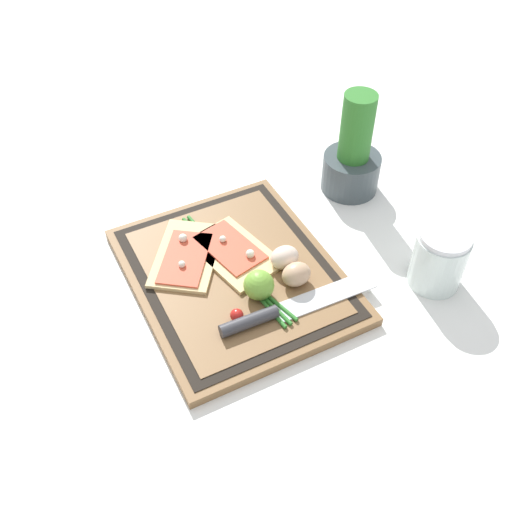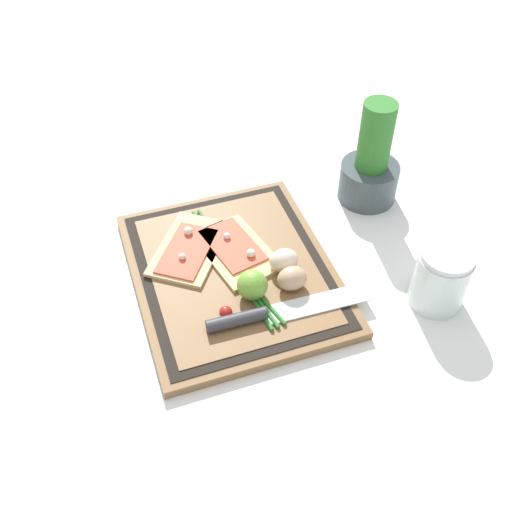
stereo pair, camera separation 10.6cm
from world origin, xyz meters
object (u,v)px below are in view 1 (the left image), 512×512
(knife, at_px, (274,313))
(pizza_slice_far, at_px, (234,252))
(egg_brown, at_px, (296,274))
(herb_pot, at_px, (353,158))
(lime, at_px, (259,285))
(pizza_slice_near, at_px, (186,255))
(cherry_tomato_red, at_px, (237,315))
(sauce_jar, at_px, (438,262))
(egg_pink, at_px, (285,257))

(knife, bearing_deg, pizza_slice_far, 178.71)
(egg_brown, bearing_deg, herb_pot, 129.32)
(pizza_slice_far, distance_m, herb_pot, 0.32)
(pizza_slice_far, relative_size, lime, 3.55)
(pizza_slice_near, xyz_separation_m, herb_pot, (-0.06, 0.39, 0.05))
(cherry_tomato_red, bearing_deg, egg_brown, 102.02)
(sauce_jar, bearing_deg, pizza_slice_far, -124.66)
(egg_pink, bearing_deg, egg_brown, -2.14)
(egg_brown, height_order, egg_pink, same)
(cherry_tomato_red, xyz_separation_m, sauce_jar, (0.07, 0.36, 0.02))
(pizza_slice_near, distance_m, knife, 0.21)
(egg_brown, height_order, lime, lime)
(lime, bearing_deg, knife, 1.21)
(knife, bearing_deg, lime, -178.79)
(cherry_tomato_red, bearing_deg, pizza_slice_far, 156.46)
(knife, xyz_separation_m, egg_pink, (-0.09, 0.07, 0.01))
(egg_brown, bearing_deg, sauce_jar, 68.19)
(knife, relative_size, sauce_jar, 2.52)
(pizza_slice_far, xyz_separation_m, herb_pot, (-0.09, 0.31, 0.05))
(sauce_jar, bearing_deg, egg_brown, -111.81)
(pizza_slice_near, relative_size, egg_brown, 3.88)
(lime, bearing_deg, pizza_slice_near, -151.73)
(knife, relative_size, herb_pot, 1.32)
(lime, bearing_deg, cherry_tomato_red, -61.64)
(pizza_slice_far, distance_m, knife, 0.16)
(egg_brown, xyz_separation_m, egg_pink, (-0.04, 0.00, 0.00))
(egg_pink, xyz_separation_m, lime, (0.04, -0.07, 0.01))
(cherry_tomato_red, distance_m, herb_pot, 0.43)
(pizza_slice_near, relative_size, pizza_slice_far, 1.09)
(pizza_slice_far, height_order, egg_pink, egg_pink)
(egg_pink, height_order, cherry_tomato_red, egg_pink)
(egg_pink, bearing_deg, lime, -60.26)
(lime, xyz_separation_m, herb_pot, (-0.19, 0.31, 0.03))
(herb_pot, bearing_deg, knife, -51.63)
(egg_pink, relative_size, lime, 0.99)
(pizza_slice_far, relative_size, herb_pot, 0.86)
(lime, distance_m, cherry_tomato_red, 0.07)
(lime, bearing_deg, sauce_jar, 72.40)
(egg_brown, distance_m, lime, 0.07)
(pizza_slice_near, xyz_separation_m, egg_brown, (0.14, 0.15, 0.02))
(knife, height_order, cherry_tomato_red, same)
(pizza_slice_far, bearing_deg, pizza_slice_near, -110.98)
(egg_brown, relative_size, egg_pink, 1.00)
(pizza_slice_far, relative_size, egg_brown, 3.57)
(knife, height_order, sauce_jar, sauce_jar)
(egg_pink, relative_size, cherry_tomato_red, 2.34)
(pizza_slice_far, bearing_deg, cherry_tomato_red, -23.54)
(pizza_slice_near, relative_size, egg_pink, 3.88)
(pizza_slice_near, bearing_deg, egg_pink, 56.23)
(egg_pink, distance_m, sauce_jar, 0.27)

